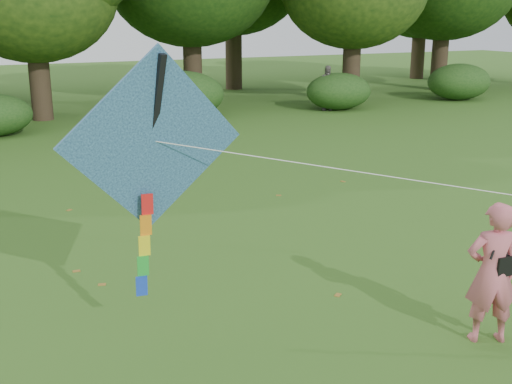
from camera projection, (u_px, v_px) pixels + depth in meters
name	position (u px, v px, depth m)	size (l,w,h in m)	color
ground	(403.00, 324.00, 8.65)	(100.00, 100.00, 0.00)	#265114
man_kite_flyer	(492.00, 273.00, 8.00)	(0.67, 0.44, 1.84)	#CB5F6D
bystander_right	(327.00, 88.00, 27.49)	(1.12, 0.47, 1.91)	slate
crossbody_bag	(502.00, 263.00, 7.99)	(0.43, 0.20, 0.72)	black
flying_kite	(154.00, 145.00, 7.51)	(5.18, 2.13, 3.07)	#24579F
shrub_band	(87.00, 104.00, 23.44)	(39.15, 3.22, 1.88)	#264919
fallen_leaves	(242.00, 246.00, 11.52)	(7.18, 12.33, 0.01)	olive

